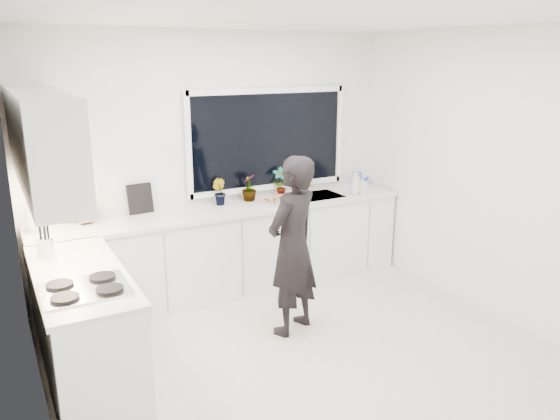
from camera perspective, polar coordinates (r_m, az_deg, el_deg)
floor at (r=4.84m, az=2.13°, el=-14.53°), size 4.00×3.50×0.02m
wall_back at (r=5.86m, az=-6.60°, el=5.01°), size 4.00×0.02×2.70m
wall_left at (r=3.74m, az=-25.15°, el=-2.53°), size 0.02×3.50×2.70m
wall_right at (r=5.60m, az=20.27°, el=3.64°), size 0.02×3.50×2.70m
ceiling at (r=4.19m, az=2.52°, el=19.57°), size 4.00×3.50×0.02m
window at (r=6.05m, az=-1.23°, el=7.36°), size 1.80×0.02×1.00m
base_cabinets_back at (r=5.82m, az=-5.16°, el=-4.31°), size 3.92×0.58×0.88m
base_cabinets_left at (r=4.43m, az=-19.66°, el=-11.91°), size 0.58×1.60×0.88m
countertop_back at (r=5.68m, az=-5.23°, el=0.03°), size 3.94×0.62×0.04m
countertop_left at (r=4.25m, az=-20.23°, el=-6.38°), size 0.62×1.60×0.04m
upper_cabinets at (r=4.34m, az=-23.72°, el=6.76°), size 0.34×2.10×0.70m
sink at (r=6.17m, az=3.71°, el=1.05°), size 0.58×0.42×0.14m
faucet at (r=6.29m, az=2.76°, el=2.86°), size 0.03×0.03×0.22m
stovetop at (r=3.91m, az=-19.75°, el=-7.70°), size 0.56×0.48×0.03m
person at (r=4.83m, az=1.33°, el=-3.81°), size 0.70×0.60×1.62m
pizza_tray at (r=5.88m, az=-0.25°, el=1.01°), size 0.49×0.42×0.03m
pizza at (r=5.88m, az=-0.25°, el=1.17°), size 0.45×0.38×0.01m
watering_can at (r=6.66m, az=8.13°, el=3.03°), size 0.16×0.16×0.13m
paper_towel_roll at (r=5.32m, az=-24.34°, el=-0.72°), size 0.12×0.12×0.26m
knife_block at (r=5.41m, az=-19.72°, el=-0.20°), size 0.15×0.12×0.22m
utensil_crock at (r=4.62m, az=-23.30°, el=-3.61°), size 0.14×0.14×0.16m
picture_frame_large at (r=5.49m, az=-20.87°, el=0.23°), size 0.21×0.09×0.28m
picture_frame_small at (r=5.60m, az=-14.41°, el=1.17°), size 0.25×0.04×0.30m
herb_plants at (r=5.92m, az=-2.86°, el=2.44°), size 0.92×0.23×0.33m
soap_bottles at (r=6.27m, az=8.14°, el=2.83°), size 0.21×0.14×0.28m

